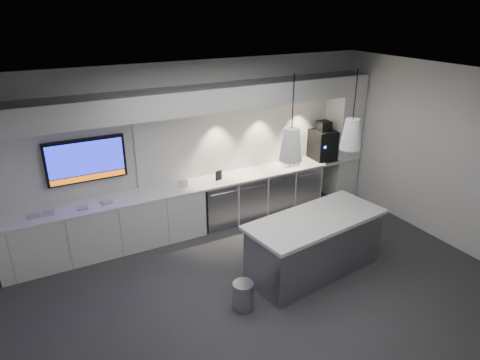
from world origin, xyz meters
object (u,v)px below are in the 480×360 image
wall_tv (86,160)px  bin (243,296)px  island (314,244)px  coffee_machine (323,143)px

wall_tv → bin: size_ratio=3.11×
island → wall_tv: bearing=132.3°
wall_tv → coffee_machine: (4.58, -0.25, -0.33)m
coffee_machine → wall_tv: bearing=179.8°
wall_tv → coffee_machine: 4.60m
bin → coffee_machine: bearing=37.3°
bin → coffee_machine: (3.15, 2.40, 1.02)m
bin → coffee_machine: 4.09m
wall_tv → bin: (1.43, -2.65, -1.36)m
island → coffee_machine: (1.76, 2.13, 0.76)m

